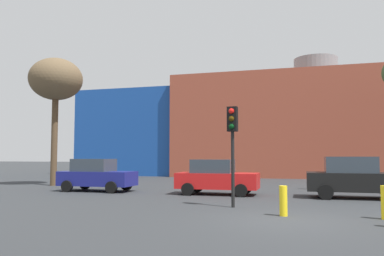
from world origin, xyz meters
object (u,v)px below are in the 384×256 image
parked_car_1 (216,177)px  parked_car_2 (355,178)px  traffic_light_island (232,133)px  bare_tree_1 (56,81)px  parked_car_0 (97,175)px  bollard_yellow_1 (283,201)px

parked_car_1 → parked_car_2: 6.14m
traffic_light_island → parked_car_2: bearing=139.7°
parked_car_2 → bare_tree_1: 18.20m
parked_car_1 → parked_car_2: parked_car_2 is taller
parked_car_0 → traffic_light_island: bearing=-28.9°
bare_tree_1 → parked_car_0: bearing=-31.1°
parked_car_2 → parked_car_0: bearing=-180.0°
parked_car_2 → traffic_light_island: (-4.58, -4.38, 1.76)m
parked_car_1 → parked_car_2: size_ratio=0.92×
bare_tree_1 → bollard_yellow_1: bare_tree_1 is taller
traffic_light_island → bollard_yellow_1: 3.25m
traffic_light_island → bollard_yellow_1: (1.82, -1.55, -2.20)m
parked_car_0 → traffic_light_island: size_ratio=1.07×
parked_car_1 → bare_tree_1: (-10.94, 2.75, 5.74)m
traffic_light_island → bare_tree_1: 14.90m
parked_car_0 → bare_tree_1: 7.82m
parked_car_1 → bare_tree_1: 12.66m
parked_car_1 → traffic_light_island: size_ratio=1.06×
parked_car_0 → bollard_yellow_1: (9.76, -5.93, -0.38)m
parked_car_2 → parked_car_1: bearing=-180.0°
bollard_yellow_1 → traffic_light_island: bearing=139.6°
parked_car_2 → bollard_yellow_1: bearing=-114.9°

